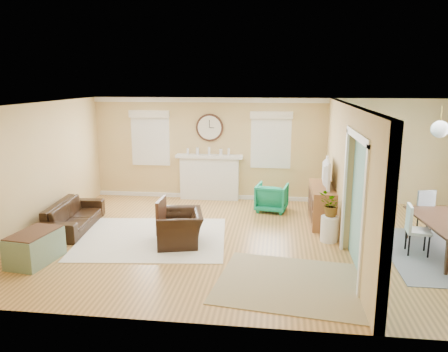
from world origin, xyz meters
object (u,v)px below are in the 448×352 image
at_px(sofa, 73,215).
at_px(credenza, 322,204).
at_px(green_chair, 272,197).
at_px(eames_chair, 180,228).

relative_size(sofa, credenza, 1.28).
relative_size(sofa, green_chair, 2.67).
height_order(eames_chair, green_chair, green_chair).
xyz_separation_m(eames_chair, green_chair, (1.68, 2.34, 0.01)).
xyz_separation_m(sofa, eames_chair, (2.39, -0.57, 0.03)).
distance_m(eames_chair, green_chair, 2.88).
height_order(sofa, green_chair, green_chair).
bearing_deg(green_chair, credenza, 157.54).
bearing_deg(eames_chair, green_chair, 130.13).
distance_m(sofa, credenza, 5.28).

